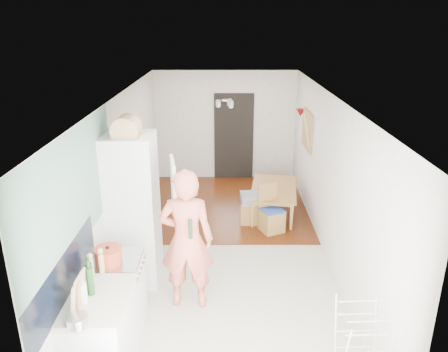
{
  "coord_description": "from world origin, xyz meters",
  "views": [
    {
      "loc": [
        -0.01,
        -6.26,
        3.56
      ],
      "look_at": [
        -0.02,
        0.2,
        1.23
      ],
      "focal_mm": 35.0,
      "sensor_mm": 36.0,
      "label": 1
    }
  ],
  "objects_px": {
    "person": "(186,228)",
    "dining_chair": "(272,209)",
    "drying_rack": "(361,345)",
    "dining_table": "(275,203)",
    "stool": "(249,212)"
  },
  "relations": [
    {
      "from": "person",
      "to": "dining_chair",
      "type": "distance_m",
      "value": 2.55
    },
    {
      "from": "person",
      "to": "drying_rack",
      "type": "distance_m",
      "value": 2.37
    },
    {
      "from": "person",
      "to": "drying_rack",
      "type": "relative_size",
      "value": 2.56
    },
    {
      "from": "dining_table",
      "to": "drying_rack",
      "type": "height_order",
      "value": "drying_rack"
    },
    {
      "from": "stool",
      "to": "person",
      "type": "bearing_deg",
      "value": -111.06
    },
    {
      "from": "dining_chair",
      "to": "stool",
      "type": "xyz_separation_m",
      "value": [
        -0.38,
        0.34,
        -0.22
      ]
    },
    {
      "from": "person",
      "to": "drying_rack",
      "type": "height_order",
      "value": "person"
    },
    {
      "from": "dining_chair",
      "to": "stool",
      "type": "bearing_deg",
      "value": 113.03
    },
    {
      "from": "person",
      "to": "dining_table",
      "type": "height_order",
      "value": "person"
    },
    {
      "from": "person",
      "to": "dining_chair",
      "type": "height_order",
      "value": "person"
    },
    {
      "from": "stool",
      "to": "drying_rack",
      "type": "bearing_deg",
      "value": -75.82
    },
    {
      "from": "dining_table",
      "to": "dining_chair",
      "type": "height_order",
      "value": "dining_chair"
    },
    {
      "from": "person",
      "to": "stool",
      "type": "relative_size",
      "value": 5.3
    },
    {
      "from": "person",
      "to": "dining_chair",
      "type": "xyz_separation_m",
      "value": [
        1.31,
        2.08,
        -0.68
      ]
    },
    {
      "from": "person",
      "to": "stool",
      "type": "xyz_separation_m",
      "value": [
        0.93,
        2.42,
        -0.9
      ]
    }
  ]
}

